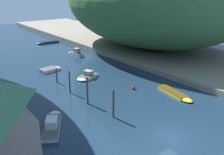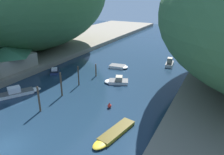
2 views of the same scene
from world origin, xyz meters
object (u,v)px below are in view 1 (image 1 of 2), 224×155
Objects in this scene: boat_red_skiff at (76,53)px; boat_far_upstream at (176,94)px; boat_small_dinghy at (7,98)px; boat_moored_right at (87,76)px; boat_far_right_bank at (53,123)px; boat_white_cruiser at (51,69)px; person_on_quay at (3,140)px; channel_buoy_near at (133,87)px; person_by_boathouse at (4,155)px; boat_cabin_cruiser at (47,42)px.

boat_red_skiff is 27.47m from boat_far_upstream.
boat_moored_right is at bearing -34.33° from boat_small_dinghy.
boat_far_upstream is 1.04× the size of boat_far_right_bank.
boat_far_upstream is at bearing 21.30° from boat_far_right_bank.
boat_small_dinghy is (-18.75, -14.65, -0.20)m from boat_red_skiff.
boat_white_cruiser is 10.92m from boat_red_skiff.
person_on_quay is (-3.59, -12.76, 1.69)m from boat_small_dinghy.
boat_white_cruiser is at bearing -34.13° from person_on_quay.
boat_white_cruiser is 0.61× the size of boat_far_upstream.
channel_buoy_near is at bearing -75.95° from person_on_quay.
boat_far_upstream is 3.86× the size of person_by_boathouse.
person_by_boathouse reaches higher than boat_far_upstream.
boat_white_cruiser is 2.37× the size of person_by_boathouse.
boat_white_cruiser is at bearing 111.08° from channel_buoy_near.
boat_white_cruiser is 1.01× the size of boat_small_dinghy.
boat_far_upstream is 3.86× the size of person_on_quay.
boat_moored_right is at bearing -42.56° from person_by_boathouse.
channel_buoy_near is at bearing 40.78° from boat_far_right_bank.
person_by_boathouse reaches higher than channel_buoy_near.
person_on_quay is (-13.61, -20.84, 1.75)m from boat_white_cruiser.
boat_moored_right reaches higher than boat_far_upstream.
person_on_quay reaches higher than boat_red_skiff.
boat_far_upstream is at bearing -58.74° from channel_buoy_near.
person_on_quay is at bearing -124.63° from boat_far_right_bank.
person_on_quay is 1.00× the size of person_by_boathouse.
person_by_boathouse is at bearing -134.41° from boat_red_skiff.
boat_far_right_bank is 6.38m from person_on_quay.
person_by_boathouse reaches higher than boat_red_skiff.
boat_cabin_cruiser is (8.92, 22.60, 0.00)m from boat_white_cruiser.
boat_moored_right is 21.41m from person_on_quay.
boat_moored_right is 0.73× the size of boat_cabin_cruiser.
boat_red_skiff is (8.72, 6.57, 0.26)m from boat_white_cruiser.
boat_cabin_cruiser is (0.20, 16.03, -0.26)m from boat_red_skiff.
boat_red_skiff is 0.72× the size of boat_far_upstream.
boat_white_cruiser is 16.69m from channel_buoy_near.
boat_red_skiff reaches higher than boat_moored_right.
boat_white_cruiser is 0.64× the size of boat_far_right_bank.
boat_small_dinghy is 23.13m from boat_far_upstream.
boat_moored_right is at bearing 14.32° from boat_white_cruiser.
boat_white_cruiser reaches higher than boat_far_upstream.
person_by_boathouse reaches higher than boat_cabin_cruiser.
boat_far_upstream is 43.49m from boat_cabin_cruiser.
boat_cabin_cruiser is at bearing 97.59° from boat_far_right_bank.
boat_far_right_bank is at bearing -169.36° from channel_buoy_near.
boat_cabin_cruiser is (16.95, 40.81, -0.15)m from boat_far_right_bank.
boat_far_upstream is 17.47m from boat_far_right_bank.
person_on_quay is (-16.60, -13.42, 1.64)m from boat_moored_right.
boat_far_right_bank reaches higher than boat_far_upstream.
boat_white_cruiser is 24.29m from boat_cabin_cruiser.
boat_small_dinghy reaches higher than boat_far_upstream.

